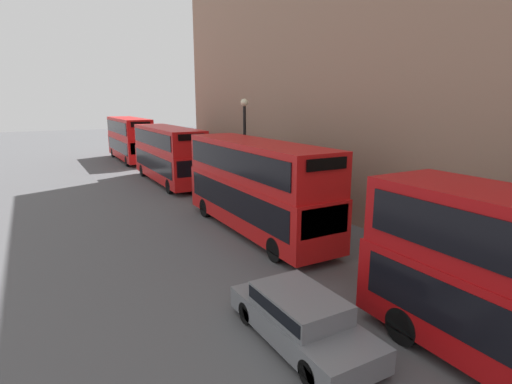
{
  "coord_description": "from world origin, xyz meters",
  "views": [
    {
      "loc": [
        -7.46,
        3.48,
        6.21
      ],
      "look_at": [
        0.48,
        17.6,
        2.51
      ],
      "focal_mm": 28.0,
      "sensor_mm": 36.0,
      "label": 1
    }
  ],
  "objects_px": {
    "bus_trailing": "(129,137)",
    "pedestrian": "(474,278)",
    "bus_third_in_queue": "(168,152)",
    "car_hatchback": "(300,316)",
    "bus_second_in_queue": "(256,183)"
  },
  "relations": [
    {
      "from": "bus_trailing",
      "to": "pedestrian",
      "type": "xyz_separation_m",
      "value": [
        2.55,
        -36.69,
        -1.66
      ]
    },
    {
      "from": "bus_third_in_queue",
      "to": "pedestrian",
      "type": "height_order",
      "value": "bus_third_in_queue"
    },
    {
      "from": "pedestrian",
      "to": "car_hatchback",
      "type": "bearing_deg",
      "value": 170.83
    },
    {
      "from": "bus_second_in_queue",
      "to": "car_hatchback",
      "type": "height_order",
      "value": "bus_second_in_queue"
    },
    {
      "from": "car_hatchback",
      "to": "pedestrian",
      "type": "xyz_separation_m",
      "value": [
        5.95,
        -0.96,
        0.1
      ]
    },
    {
      "from": "bus_trailing",
      "to": "car_hatchback",
      "type": "bearing_deg",
      "value": -95.44
    },
    {
      "from": "bus_third_in_queue",
      "to": "bus_trailing",
      "type": "bearing_deg",
      "value": 90.0
    },
    {
      "from": "bus_second_in_queue",
      "to": "bus_third_in_queue",
      "type": "bearing_deg",
      "value": 90.0
    },
    {
      "from": "car_hatchback",
      "to": "pedestrian",
      "type": "distance_m",
      "value": 6.02
    },
    {
      "from": "car_hatchback",
      "to": "pedestrian",
      "type": "bearing_deg",
      "value": -9.17
    },
    {
      "from": "bus_third_in_queue",
      "to": "car_hatchback",
      "type": "bearing_deg",
      "value": -98.7
    },
    {
      "from": "bus_trailing",
      "to": "bus_third_in_queue",
      "type": "bearing_deg",
      "value": -90.0
    },
    {
      "from": "bus_second_in_queue",
      "to": "bus_trailing",
      "type": "distance_m",
      "value": 27.26
    },
    {
      "from": "pedestrian",
      "to": "bus_trailing",
      "type": "bearing_deg",
      "value": 93.97
    },
    {
      "from": "bus_third_in_queue",
      "to": "bus_trailing",
      "type": "height_order",
      "value": "bus_trailing"
    }
  ]
}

